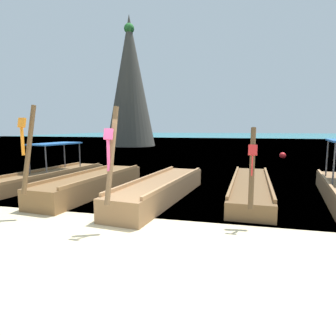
{
  "coord_description": "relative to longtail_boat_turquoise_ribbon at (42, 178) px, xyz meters",
  "views": [
    {
      "loc": [
        2.18,
        -5.58,
        2.32
      ],
      "look_at": [
        0.0,
        3.27,
        1.03
      ],
      "focal_mm": 30.77,
      "sensor_mm": 36.0,
      "label": 1
    }
  ],
  "objects": [
    {
      "name": "longtail_boat_pink_ribbon",
      "position": [
        5.3,
        -1.13,
        0.03
      ],
      "size": [
        1.87,
        6.12,
        2.8
      ],
      "color": "olive",
      "rests_on": "ground"
    },
    {
      "name": "longtail_boat_red_ribbon",
      "position": [
        8.16,
        0.33,
        -0.05
      ],
      "size": [
        1.51,
        6.96,
        2.33
      ],
      "color": "brown",
      "rests_on": "ground"
    },
    {
      "name": "ground",
      "position": [
        5.53,
        -4.35,
        -0.3
      ],
      "size": [
        120.0,
        120.0,
        0.0
      ],
      "primitive_type": "plane",
      "color": "beige"
    },
    {
      "name": "sea_water",
      "position": [
        5.53,
        56.92,
        -0.29
      ],
      "size": [
        120.0,
        120.0,
        0.0
      ],
      "primitive_type": "plane",
      "color": "#147A89",
      "rests_on": "ground"
    },
    {
      "name": "mooring_buoy_near",
      "position": [
        10.93,
        12.99,
        -0.06
      ],
      "size": [
        0.47,
        0.47,
        0.47
      ],
      "color": "red",
      "rests_on": "sea_water"
    },
    {
      "name": "longtail_boat_turquoise_ribbon",
      "position": [
        0.0,
        0.0,
        0.0
      ],
      "size": [
        2.1,
        7.27,
        2.46
      ],
      "color": "brown",
      "rests_on": "ground"
    },
    {
      "name": "longtail_boat_orange_ribbon",
      "position": [
        2.71,
        -0.86,
        0.04
      ],
      "size": [
        1.71,
        5.8,
        2.9
      ],
      "color": "brown",
      "rests_on": "ground"
    },
    {
      "name": "karst_rock",
      "position": [
        -5.8,
        24.74,
        7.34
      ],
      "size": [
        6.41,
        6.13,
        15.88
      ],
      "color": "#47443D",
      "rests_on": "ground"
    }
  ]
}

